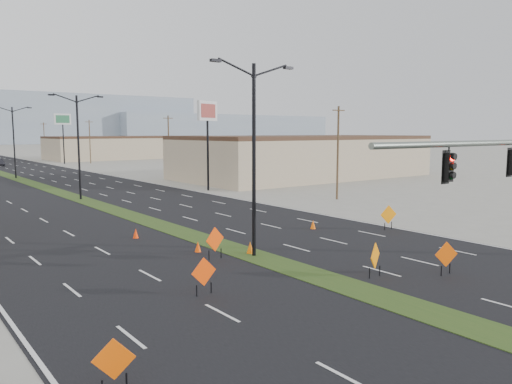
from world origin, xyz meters
TOP-DOWN VIEW (x-y plane):
  - ground at (0.00, 0.00)m, footprint 600.00×600.00m
  - building_se_near at (34.00, 45.00)m, footprint 36.00×18.00m
  - building_se_far at (38.00, 110.00)m, footprint 44.00×16.00m
  - mesa_east at (180.00, 290.00)m, footprint 160.00×50.00m
  - streetlight_0 at (0.00, 12.00)m, footprint 5.15×0.24m
  - streetlight_1 at (0.00, 40.00)m, footprint 5.15×0.24m
  - streetlight_2 at (0.00, 68.00)m, footprint 5.15×0.24m
  - utility_pole_0 at (20.00, 25.00)m, footprint 1.60×0.20m
  - utility_pole_1 at (20.00, 60.00)m, footprint 1.60×0.20m
  - utility_pole_2 at (20.00, 95.00)m, footprint 1.60×0.20m
  - utility_pole_3 at (20.00, 130.00)m, footprint 1.60×0.20m
  - construction_sign_0 at (-11.21, 3.00)m, footprint 1.03×0.42m
  - construction_sign_1 at (-5.43, 8.17)m, footprint 1.17×0.10m
  - construction_sign_2 at (-2.00, 12.69)m, footprint 1.25×0.34m
  - construction_sign_3 at (2.00, 5.58)m, footprint 1.13×0.49m
  - construction_sign_4 at (4.91, 3.86)m, footprint 1.10×0.48m
  - construction_sign_5 at (11.50, 12.24)m, footprint 1.22×0.39m
  - cone_0 at (-1.90, 14.58)m, footprint 0.42×0.42m
  - cone_1 at (0.12, 12.50)m, footprint 0.51×0.51m
  - cone_2 at (7.68, 15.51)m, footprint 0.46×0.46m
  - cone_3 at (-3.13, 20.02)m, footprint 0.44×0.44m
  - pole_sign_east_near at (14.00, 39.07)m, footprint 3.15×1.50m
  - pole_sign_east_far at (15.19, 96.78)m, footprint 3.35×0.45m

SIDE VIEW (x-z plane):
  - ground at x=0.00m, z-range 0.00..0.00m
  - cone_0 at x=-1.90m, z-range 0.00..0.60m
  - cone_3 at x=-3.13m, z-range 0.00..0.61m
  - cone_2 at x=7.68m, z-range 0.00..0.62m
  - cone_1 at x=0.12m, z-range 0.00..0.69m
  - construction_sign_0 at x=-11.21m, z-range 0.12..1.57m
  - construction_sign_1 at x=-5.43m, z-range 0.13..1.69m
  - construction_sign_4 at x=4.91m, z-range 0.14..1.70m
  - construction_sign_3 at x=2.00m, z-range 0.14..1.75m
  - construction_sign_5 at x=11.50m, z-range 0.15..1.82m
  - construction_sign_2 at x=-2.00m, z-range 0.15..1.85m
  - building_se_far at x=38.00m, z-range 0.00..5.00m
  - building_se_near at x=34.00m, z-range 0.00..5.50m
  - utility_pole_0 at x=20.00m, z-range 0.17..9.17m
  - utility_pole_1 at x=20.00m, z-range 0.17..9.17m
  - utility_pole_2 at x=20.00m, z-range 0.17..9.17m
  - utility_pole_3 at x=20.00m, z-range 0.17..9.17m
  - streetlight_0 at x=0.00m, z-range 0.41..10.43m
  - streetlight_1 at x=0.00m, z-range 0.41..10.43m
  - streetlight_2 at x=0.00m, z-range 0.41..10.43m
  - pole_sign_east_near at x=14.00m, z-range 3.17..13.11m
  - pole_sign_east_far at x=15.19m, z-range 3.29..13.53m
  - mesa_east at x=180.00m, z-range 0.00..18.00m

